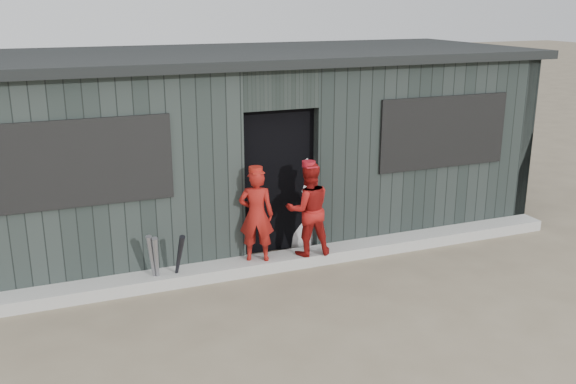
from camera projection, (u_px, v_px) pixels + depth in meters
name	position (u px, v px, depth m)	size (l,w,h in m)	color
ground	(352.00, 329.00, 6.69)	(80.00, 80.00, 0.00)	#6E614C
curb	(287.00, 260.00, 8.29)	(8.00, 0.36, 0.15)	#AAA9A4
bat_left	(157.00, 262.00, 7.51)	(0.07, 0.07, 0.72)	gray
bat_mid	(152.00, 261.00, 7.52)	(0.07, 0.07, 0.73)	gray
bat_right	(179.00, 260.00, 7.60)	(0.07, 0.07, 0.71)	black
player_red_left	(256.00, 215.00, 7.94)	(0.43, 0.28, 1.19)	maroon
player_red_right	(308.00, 209.00, 8.13)	(0.59, 0.46, 1.21)	maroon
player_grey_back	(301.00, 202.00, 8.68)	(0.67, 0.43, 1.36)	silver
dugout	(245.00, 143.00, 9.44)	(8.30, 3.30, 2.62)	black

